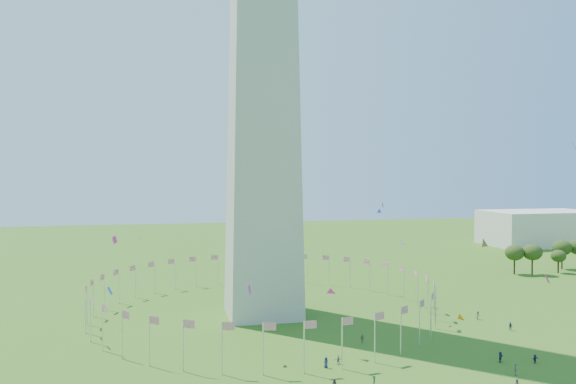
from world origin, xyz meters
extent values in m
cylinder|color=silver|center=(40.00, 50.00, 4.50)|extent=(0.24, 0.24, 9.00)
cylinder|color=silver|center=(39.39, 56.95, 4.50)|extent=(0.24, 0.24, 9.00)
cylinder|color=silver|center=(37.59, 63.68, 4.50)|extent=(0.24, 0.24, 9.00)
cylinder|color=silver|center=(34.64, 70.00, 4.50)|extent=(0.24, 0.24, 9.00)
cylinder|color=silver|center=(30.64, 75.71, 4.50)|extent=(0.24, 0.24, 9.00)
cylinder|color=silver|center=(25.71, 80.64, 4.50)|extent=(0.24, 0.24, 9.00)
cylinder|color=silver|center=(20.00, 84.64, 4.50)|extent=(0.24, 0.24, 9.00)
cylinder|color=silver|center=(13.68, 87.59, 4.50)|extent=(0.24, 0.24, 9.00)
cylinder|color=silver|center=(6.95, 89.39, 4.50)|extent=(0.24, 0.24, 9.00)
cylinder|color=silver|center=(0.00, 90.00, 4.50)|extent=(0.24, 0.24, 9.00)
cylinder|color=silver|center=(-6.95, 89.39, 4.50)|extent=(0.24, 0.24, 9.00)
cylinder|color=silver|center=(-13.68, 87.59, 4.50)|extent=(0.24, 0.24, 9.00)
cylinder|color=silver|center=(-20.00, 84.64, 4.50)|extent=(0.24, 0.24, 9.00)
cylinder|color=silver|center=(-25.71, 80.64, 4.50)|extent=(0.24, 0.24, 9.00)
cylinder|color=silver|center=(-30.64, 75.71, 4.50)|extent=(0.24, 0.24, 9.00)
cylinder|color=silver|center=(-34.64, 70.00, 4.50)|extent=(0.24, 0.24, 9.00)
cylinder|color=silver|center=(-37.59, 63.68, 4.50)|extent=(0.24, 0.24, 9.00)
cylinder|color=silver|center=(-39.39, 56.95, 4.50)|extent=(0.24, 0.24, 9.00)
cylinder|color=silver|center=(-40.00, 50.00, 4.50)|extent=(0.24, 0.24, 9.00)
cylinder|color=silver|center=(-39.39, 43.05, 4.50)|extent=(0.24, 0.24, 9.00)
cylinder|color=silver|center=(-37.59, 36.32, 4.50)|extent=(0.24, 0.24, 9.00)
cylinder|color=silver|center=(-34.64, 30.00, 4.50)|extent=(0.24, 0.24, 9.00)
cylinder|color=silver|center=(-30.64, 24.29, 4.50)|extent=(0.24, 0.24, 9.00)
cylinder|color=silver|center=(-25.71, 19.36, 4.50)|extent=(0.24, 0.24, 9.00)
cylinder|color=silver|center=(-20.00, 15.36, 4.50)|extent=(0.24, 0.24, 9.00)
cylinder|color=silver|center=(-13.68, 12.41, 4.50)|extent=(0.24, 0.24, 9.00)
cylinder|color=silver|center=(-6.95, 10.61, 4.50)|extent=(0.24, 0.24, 9.00)
cylinder|color=silver|center=(0.00, 10.00, 4.50)|extent=(0.24, 0.24, 9.00)
cylinder|color=silver|center=(6.95, 10.61, 4.50)|extent=(0.24, 0.24, 9.00)
cylinder|color=silver|center=(13.68, 12.41, 4.50)|extent=(0.24, 0.24, 9.00)
cylinder|color=silver|center=(20.00, 15.36, 4.50)|extent=(0.24, 0.24, 9.00)
cylinder|color=silver|center=(25.71, 19.36, 4.50)|extent=(0.24, 0.24, 9.00)
cylinder|color=silver|center=(30.64, 24.29, 4.50)|extent=(0.24, 0.24, 9.00)
cylinder|color=silver|center=(34.64, 30.00, 4.50)|extent=(0.24, 0.24, 9.00)
cylinder|color=silver|center=(37.59, 36.32, 4.50)|extent=(0.24, 0.24, 9.00)
cylinder|color=silver|center=(39.39, 43.05, 4.50)|extent=(0.24, 0.24, 9.00)
cube|color=beige|center=(150.00, 150.00, 8.00)|extent=(50.00, 30.00, 16.00)
imported|color=slate|center=(15.56, 23.98, 0.85)|extent=(1.05, 0.71, 1.70)
imported|color=#1B4525|center=(9.47, 2.08, 0.85)|extent=(1.08, 1.26, 1.70)
imported|color=gray|center=(34.49, 1.35, 0.97)|extent=(1.32, 1.29, 1.93)
imported|color=#301A4F|center=(41.60, 5.89, 0.80)|extent=(1.60, 1.00, 1.60)
imported|color=gray|center=(7.08, 13.15, 0.76)|extent=(1.50, 0.84, 1.52)
imported|color=gray|center=(48.07, 35.11, 0.97)|extent=(1.03, 1.15, 1.95)
imported|color=#1E2347|center=(35.82, 7.68, 0.95)|extent=(1.83, 1.75, 1.91)
imported|color=#1B1F41|center=(49.87, 25.30, 0.89)|extent=(1.09, 1.08, 1.77)
imported|color=gray|center=(30.79, -4.37, 0.90)|extent=(0.96, 1.06, 1.79)
imported|color=#1E2347|center=(4.41, 11.79, 0.95)|extent=(1.05, 1.13, 1.91)
plane|color=#CC2699|center=(7.53, 19.27, 11.68)|extent=(1.51, 1.78, 1.86)
plane|color=#CC2699|center=(-31.09, 15.88, 22.91)|extent=(0.21, 1.48, 1.49)
plane|color=green|center=(-28.90, 64.85, 17.45)|extent=(0.56, 1.35, 1.39)
plane|color=#CC2699|center=(-3.49, 43.53, 19.13)|extent=(1.14, 0.76, 1.36)
plane|color=white|center=(13.83, 22.17, 26.71)|extent=(1.51, 1.51, 1.76)
plane|color=#CC2699|center=(27.60, 43.19, 26.40)|extent=(0.20, 1.38, 1.38)
plane|color=#CC2699|center=(43.92, 6.03, 15.03)|extent=(1.13, 1.88, 1.60)
plane|color=orange|center=(33.28, 17.13, 5.83)|extent=(1.33, 1.61, 1.54)
plane|color=#CC2699|center=(-7.81, 19.80, 12.70)|extent=(1.60, 1.15, 1.73)
plane|color=blue|center=(-34.04, 39.26, 9.62)|extent=(1.89, 1.74, 1.64)
plane|color=blue|center=(21.14, 29.24, 25.96)|extent=(0.98, 0.08, 0.98)
plane|color=white|center=(38.97, 18.30, 20.00)|extent=(1.92, 1.18, 1.79)
plane|color=white|center=(27.98, 32.78, 18.57)|extent=(1.70, 2.68, 2.20)
plane|color=#CC2699|center=(41.79, -2.72, 38.35)|extent=(1.42, 1.72, 1.77)
ellipsoid|color=#354F1A|center=(91.57, 84.53, 4.86)|extent=(6.22, 6.22, 9.71)
ellipsoid|color=#354F1A|center=(97.05, 82.75, 5.03)|extent=(6.43, 6.43, 10.05)
ellipsoid|color=#354F1A|center=(107.64, 83.47, 3.85)|extent=(4.93, 4.93, 7.70)
ellipsoid|color=#354F1A|center=(114.14, 89.81, 5.06)|extent=(6.48, 6.48, 10.12)
camera|label=1|loc=(-23.15, -81.21, 34.13)|focal=35.00mm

